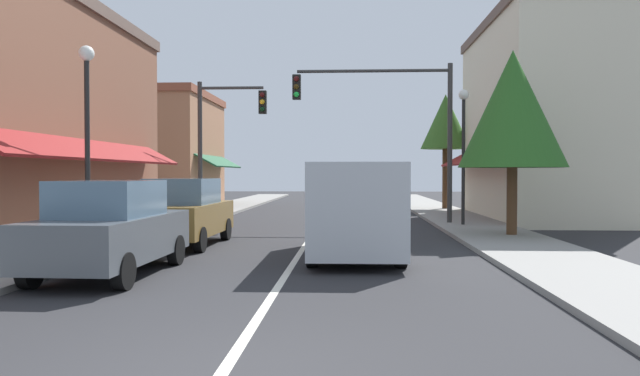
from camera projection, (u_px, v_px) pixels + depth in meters
name	position (u px, v px, depth m)	size (l,w,h in m)	color
ground_plane	(320.00, 222.00, 23.36)	(80.00, 80.00, 0.00)	#28282B
sidewalk_left	(182.00, 220.00, 23.65)	(2.60, 56.00, 0.12)	gray
sidewalk_right	(462.00, 221.00, 23.07)	(2.60, 56.00, 0.12)	gray
lane_center_stripe	(320.00, 222.00, 23.36)	(0.14, 52.00, 0.01)	silver
storefront_left_block	(11.00, 114.00, 17.75)	(5.58, 14.20, 7.33)	brown
storefront_right_block	(538.00, 120.00, 24.78)	(5.65, 10.20, 8.28)	beige
storefront_far_left	(169.00, 150.00, 33.75)	(5.90, 8.20, 6.42)	#9E6B4C
parked_car_nearest_left	(111.00, 229.00, 11.03)	(1.85, 4.14, 1.77)	#4C5156
parked_car_second_left	(184.00, 212.00, 15.67)	(1.85, 4.13, 1.77)	brown
van_in_lane	(355.00, 207.00, 13.57)	(2.05, 5.20, 2.12)	#B2B7BC
traffic_signal_mast_arm	(395.00, 114.00, 21.67)	(5.81, 0.50, 5.90)	#333333
traffic_signal_left_corner	(222.00, 130.00, 23.57)	(2.78, 0.50, 5.54)	#333333
street_lamp_left_near	(87.00, 114.00, 13.94)	(0.36, 0.36, 4.89)	black
street_lamp_right_mid	(463.00, 135.00, 20.74)	(0.36, 0.36, 4.82)	black
tree_right_near	(513.00, 109.00, 17.31)	(3.10, 3.10, 5.49)	#4C331E
tree_right_far	(446.00, 122.00, 30.28)	(2.52, 2.52, 5.94)	#4C331E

